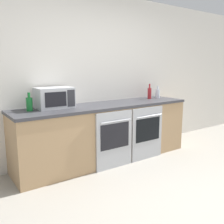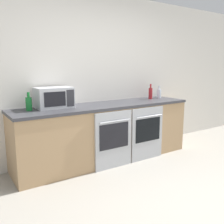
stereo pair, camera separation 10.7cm
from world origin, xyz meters
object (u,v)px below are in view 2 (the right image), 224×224
object	(u,v)px
microwave	(54,98)
bottle_green	(29,103)
bottle_clear	(159,93)
oven_left	(114,140)
bottle_red	(150,93)
oven_right	(147,133)

from	to	relation	value
microwave	bottle_green	xyz separation A→B (m)	(-0.35, -0.02, -0.05)
bottle_clear	oven_left	bearing A→B (deg)	-160.77
bottle_red	bottle_green	distance (m)	2.12
oven_right	bottle_red	xyz separation A→B (m)	(0.44, 0.44, 0.57)
microwave	bottle_green	world-z (taller)	microwave
oven_left	microwave	distance (m)	1.03
oven_right	bottle_clear	world-z (taller)	bottle_clear
bottle_clear	oven_right	bearing A→B (deg)	-145.49
microwave	bottle_red	world-z (taller)	microwave
bottle_clear	bottle_green	xyz separation A→B (m)	(-2.34, -0.01, 0.01)
bottle_red	bottle_green	xyz separation A→B (m)	(-2.12, 0.00, -0.01)
bottle_clear	bottle_green	size ratio (longest dim) A/B	0.89
microwave	bottle_clear	size ratio (longest dim) A/B	2.28
oven_left	microwave	world-z (taller)	microwave
oven_left	bottle_green	world-z (taller)	bottle_green
bottle_green	microwave	bearing A→B (deg)	3.78
bottle_clear	bottle_red	bearing A→B (deg)	-176.41
oven_right	microwave	world-z (taller)	microwave
oven_left	bottle_clear	xyz separation A→B (m)	(1.29, 0.45, 0.55)
oven_left	bottle_green	xyz separation A→B (m)	(-1.05, 0.44, 0.56)
bottle_red	bottle_clear	bearing A→B (deg)	3.59
oven_right	bottle_clear	bearing A→B (deg)	34.51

